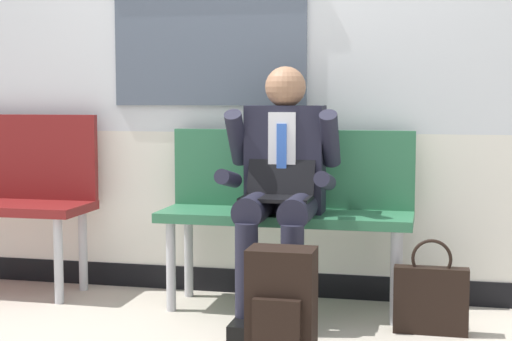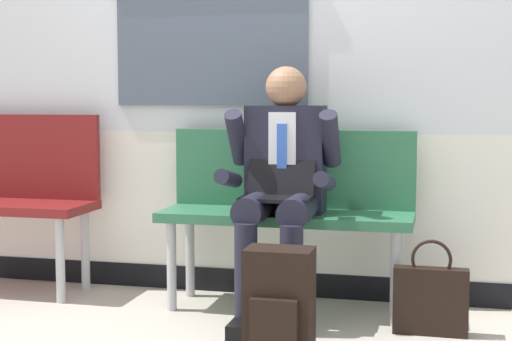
% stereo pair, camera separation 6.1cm
% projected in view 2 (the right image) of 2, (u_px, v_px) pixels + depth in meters
% --- Properties ---
extents(ground_plane, '(18.00, 18.00, 0.00)m').
position_uv_depth(ground_plane, '(230.00, 323.00, 3.79)').
color(ground_plane, '#B2A899').
extents(station_wall, '(5.55, 0.16, 3.06)m').
position_uv_depth(station_wall, '(260.00, 23.00, 4.28)').
color(station_wall, silver).
rests_on(station_wall, ground).
extents(bench_with_person, '(1.31, 0.42, 0.94)m').
position_uv_depth(bench_with_person, '(288.00, 201.00, 4.05)').
color(bench_with_person, '#2D6B47').
rests_on(bench_with_person, ground).
extents(bench_empty, '(1.14, 0.42, 1.01)m').
position_uv_depth(bench_empty, '(1.00, 188.00, 4.46)').
color(bench_empty, maroon).
rests_on(bench_empty, ground).
extents(person_seated, '(0.57, 0.70, 1.27)m').
position_uv_depth(person_seated, '(281.00, 183.00, 3.85)').
color(person_seated, '#1E1E2D').
rests_on(person_seated, ground).
extents(backpack, '(0.28, 0.22, 0.48)m').
position_uv_depth(backpack, '(279.00, 306.00, 3.24)').
color(backpack, black).
rests_on(backpack, ground).
extents(handbag, '(0.35, 0.08, 0.45)m').
position_uv_depth(handbag, '(431.00, 299.00, 3.60)').
color(handbag, black).
rests_on(handbag, ground).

